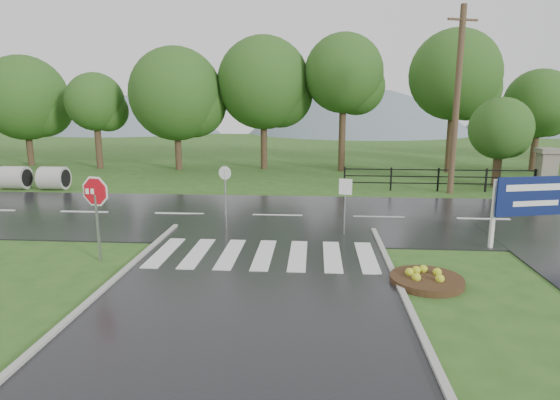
{
  "coord_description": "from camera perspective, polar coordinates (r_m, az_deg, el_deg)",
  "views": [
    {
      "loc": [
        1.45,
        -8.09,
        4.44
      ],
      "look_at": [
        0.4,
        6.0,
        1.5
      ],
      "focal_mm": 30.0,
      "sensor_mm": 36.0,
      "label": 1
    }
  ],
  "objects": [
    {
      "name": "estate_billboard",
      "position": [
        16.08,
        28.71,
        0.02
      ],
      "size": [
        2.55,
        0.7,
        2.29
      ],
      "color": "silver",
      "rests_on": "ground"
    },
    {
      "name": "treeline",
      "position": [
        32.4,
        3.45,
        3.87
      ],
      "size": [
        83.2,
        5.2,
        10.0
      ],
      "color": "#234C17",
      "rests_on": "ground"
    },
    {
      "name": "entrance_tree_left",
      "position": [
        27.41,
        25.31,
        7.85
      ],
      "size": [
        3.24,
        3.24,
        4.75
      ],
      "color": "#3D2B1C",
      "rests_on": "ground"
    },
    {
      "name": "main_road",
      "position": [
        18.69,
        -0.3,
        -1.99
      ],
      "size": [
        90.0,
        8.0,
        0.04
      ],
      "primitive_type": "cube",
      "color": "black",
      "rests_on": "ground"
    },
    {
      "name": "reg_sign_small",
      "position": [
        15.81,
        7.96,
        0.58
      ],
      "size": [
        0.43,
        0.12,
        1.97
      ],
      "color": "#939399",
      "rests_on": "ground"
    },
    {
      "name": "pillar_west",
      "position": [
        26.92,
        29.7,
        3.25
      ],
      "size": [
        1.0,
        1.0,
        2.24
      ],
      "color": "gray",
      "rests_on": "ground"
    },
    {
      "name": "stop_sign",
      "position": [
        13.99,
        -21.56,
        0.15
      ],
      "size": [
        1.13,
        0.3,
        2.62
      ],
      "color": "#939399",
      "rests_on": "ground"
    },
    {
      "name": "hills",
      "position": [
        75.8,
        5.68,
        -3.57
      ],
      "size": [
        102.0,
        48.0,
        48.0
      ],
      "color": "slate",
      "rests_on": "ground"
    },
    {
      "name": "flower_bed",
      "position": [
        12.39,
        17.45,
        -9.15
      ],
      "size": [
        1.81,
        1.81,
        0.36
      ],
      "color": "#332111",
      "rests_on": "ground"
    },
    {
      "name": "ground",
      "position": [
        9.35,
        -5.4,
        -16.68
      ],
      "size": [
        120.0,
        120.0,
        0.0
      ],
      "primitive_type": "plane",
      "color": "#2C551C",
      "rests_on": "ground"
    },
    {
      "name": "utility_pole_east",
      "position": [
        24.55,
        20.75,
        11.26
      ],
      "size": [
        1.53,
        0.62,
        8.94
      ],
      "color": "#473523",
      "rests_on": "ground"
    },
    {
      "name": "reg_sign_round",
      "position": [
        17.41,
        -6.69,
        1.55
      ],
      "size": [
        0.48,
        0.18,
        2.17
      ],
      "color": "#939399",
      "rests_on": "ground"
    },
    {
      "name": "fence_west",
      "position": [
        25.18,
        18.74,
        2.65
      ],
      "size": [
        9.58,
        0.08,
        1.2
      ],
      "color": "black",
      "rests_on": "ground"
    },
    {
      "name": "crosswalk",
      "position": [
        13.88,
        -1.95,
        -6.65
      ],
      "size": [
        6.5,
        2.8,
        0.02
      ],
      "color": "silver",
      "rests_on": "ground"
    },
    {
      "name": "culvert_pipes",
      "position": [
        28.16,
        -29.57,
        2.39
      ],
      "size": [
        5.5,
        1.2,
        1.2
      ],
      "color": "#9E9B93",
      "rests_on": "ground"
    }
  ]
}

